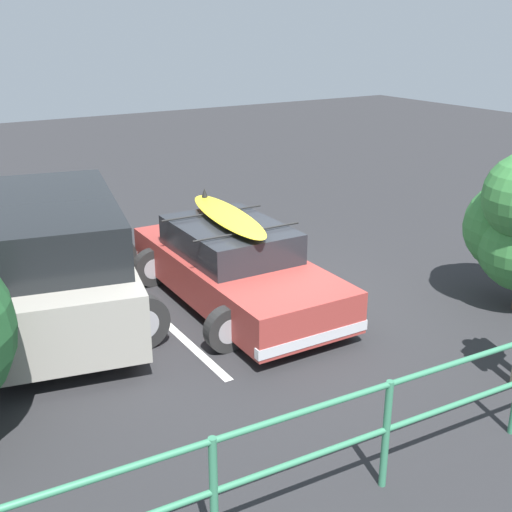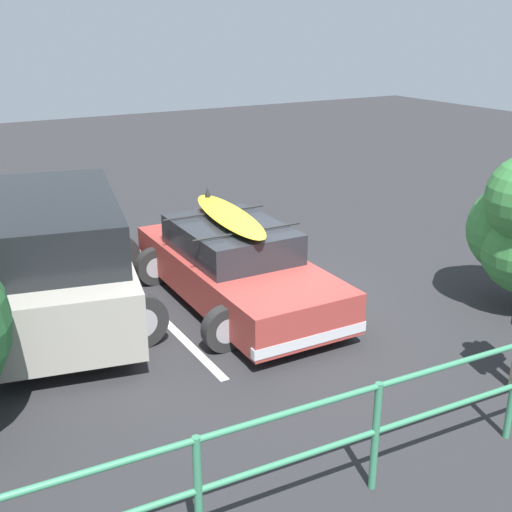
{
  "view_description": "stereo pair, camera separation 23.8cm",
  "coord_description": "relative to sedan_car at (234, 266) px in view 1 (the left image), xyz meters",
  "views": [
    {
      "loc": [
        4.87,
        7.44,
        4.1
      ],
      "look_at": [
        0.35,
        0.12,
        0.95
      ],
      "focal_mm": 45.0,
      "sensor_mm": 36.0,
      "label": 1
    },
    {
      "loc": [
        4.67,
        7.57,
        4.1
      ],
      "look_at": [
        0.35,
        0.12,
        0.95
      ],
      "focal_mm": 45.0,
      "sensor_mm": 36.0,
      "label": 2
    }
  ],
  "objects": [
    {
      "name": "parking_stripe",
      "position": [
        1.23,
        0.05,
        -0.59
      ],
      "size": [
        0.12,
        3.96,
        0.0
      ],
      "primitive_type": "cube",
      "rotation": [
        0.0,
        0.0,
        1.57
      ],
      "color": "silver",
      "rests_on": "ground"
    },
    {
      "name": "sedan_car",
      "position": [
        0.0,
        0.0,
        0.0
      ],
      "size": [
        2.37,
        4.26,
        1.5
      ],
      "color": "#9E3833",
      "rests_on": "ground"
    },
    {
      "name": "railing_fence",
      "position": [
        0.06,
        4.45,
        0.15
      ],
      "size": [
        8.69,
        0.58,
        1.12
      ],
      "color": "#387F5B",
      "rests_on": "ground"
    },
    {
      "name": "suv_car",
      "position": [
        2.46,
        -0.83,
        0.34
      ],
      "size": [
        3.18,
        4.74,
        1.81
      ],
      "color": "#9E998E",
      "rests_on": "ground"
    },
    {
      "name": "ground_plane",
      "position": [
        -0.35,
        0.53,
        -0.6
      ],
      "size": [
        44.0,
        44.0,
        0.02
      ],
      "primitive_type": "cube",
      "color": "#28282B",
      "rests_on": "ground"
    }
  ]
}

